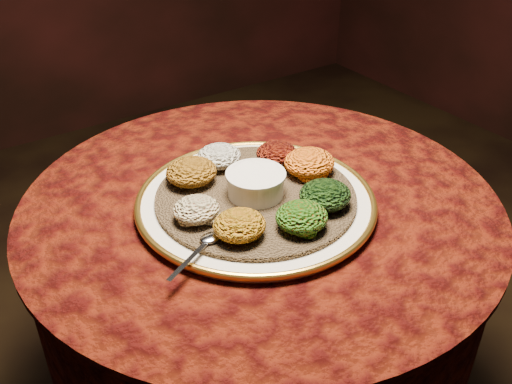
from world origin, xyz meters
TOP-DOWN VIEW (x-y plane):
  - table at (0.00, 0.00)m, footprint 0.96×0.96m
  - platter at (-0.03, -0.02)m, footprint 0.47×0.47m
  - injera at (-0.03, -0.02)m, footprint 0.42×0.42m
  - stew_bowl at (-0.03, -0.02)m, footprint 0.12×0.12m
  - spoon at (-0.18, -0.10)m, footprint 0.13×0.08m
  - portion_ayib at (-0.03, 0.11)m, footprint 0.09×0.09m
  - portion_kitfo at (0.08, 0.06)m, footprint 0.09×0.08m
  - portion_tikil at (0.11, -0.02)m, footprint 0.11×0.10m
  - portion_gomen at (0.06, -0.13)m, footprint 0.10×0.09m
  - portion_mixveg at (-0.02, -0.16)m, footprint 0.09×0.09m
  - portion_kik at (-0.12, -0.12)m, footprint 0.09×0.09m
  - portion_timatim at (-0.16, -0.03)m, footprint 0.09×0.08m
  - portion_shiro at (-0.11, 0.09)m, footprint 0.10×0.10m

SIDE VIEW (x-z plane):
  - table at x=0.00m, z-range 0.19..0.92m
  - platter at x=-0.03m, z-range 0.73..0.76m
  - injera at x=-0.03m, z-range 0.75..0.76m
  - spoon at x=-0.18m, z-range 0.76..0.77m
  - portion_timatim at x=-0.16m, z-range 0.76..0.80m
  - portion_kitfo at x=0.08m, z-range 0.76..0.80m
  - portion_ayib at x=-0.03m, z-range 0.76..0.81m
  - portion_kik at x=-0.12m, z-range 0.76..0.81m
  - portion_mixveg at x=-0.02m, z-range 0.76..0.81m
  - portion_gomen at x=0.06m, z-range 0.76..0.81m
  - portion_shiro at x=-0.11m, z-range 0.76..0.81m
  - portion_tikil at x=0.11m, z-range 0.76..0.81m
  - stew_bowl at x=-0.03m, z-range 0.77..0.81m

